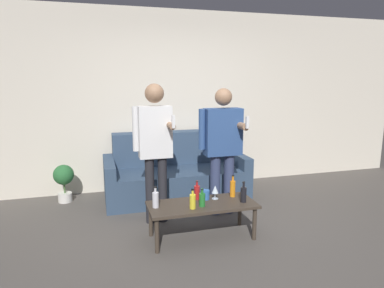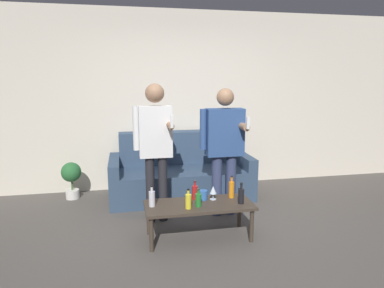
{
  "view_description": "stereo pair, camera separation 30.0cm",
  "coord_description": "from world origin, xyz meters",
  "px_view_note": "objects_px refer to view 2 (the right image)",
  "views": [
    {
      "loc": [
        -1.21,
        -3.07,
        1.7
      ],
      "look_at": [
        -0.16,
        0.66,
        0.95
      ],
      "focal_mm": 32.0,
      "sensor_mm": 36.0,
      "label": 1
    },
    {
      "loc": [
        -0.92,
        -3.14,
        1.7
      ],
      "look_at": [
        -0.16,
        0.66,
        0.95
      ],
      "focal_mm": 32.0,
      "sensor_mm": 36.0,
      "label": 2
    }
  ],
  "objects_px": {
    "coffee_table": "(199,208)",
    "person_standing_left": "(155,141)",
    "couch": "(180,174)",
    "bottle_orange": "(231,189)",
    "person_standing_right": "(224,143)"
  },
  "relations": [
    {
      "from": "coffee_table",
      "to": "couch",
      "type": "bearing_deg",
      "value": 88.91
    },
    {
      "from": "person_standing_left",
      "to": "couch",
      "type": "bearing_deg",
      "value": 63.71
    },
    {
      "from": "coffee_table",
      "to": "person_standing_left",
      "type": "distance_m",
      "value": 0.93
    },
    {
      "from": "coffee_table",
      "to": "person_standing_left",
      "type": "bearing_deg",
      "value": 126.12
    },
    {
      "from": "couch",
      "to": "person_standing_left",
      "type": "bearing_deg",
      "value": -116.29
    },
    {
      "from": "person_standing_left",
      "to": "bottle_orange",
      "type": "bearing_deg",
      "value": -28.3
    },
    {
      "from": "person_standing_right",
      "to": "bottle_orange",
      "type": "bearing_deg",
      "value": -95.69
    },
    {
      "from": "couch",
      "to": "coffee_table",
      "type": "distance_m",
      "value": 1.41
    },
    {
      "from": "coffee_table",
      "to": "bottle_orange",
      "type": "relative_size",
      "value": 4.6
    },
    {
      "from": "coffee_table",
      "to": "person_standing_right",
      "type": "bearing_deg",
      "value": 53.08
    },
    {
      "from": "coffee_table",
      "to": "person_standing_left",
      "type": "xyz_separation_m",
      "value": [
        -0.4,
        0.55,
        0.64
      ]
    },
    {
      "from": "bottle_orange",
      "to": "person_standing_left",
      "type": "bearing_deg",
      "value": 151.7
    },
    {
      "from": "coffee_table",
      "to": "person_standing_left",
      "type": "height_order",
      "value": "person_standing_left"
    },
    {
      "from": "bottle_orange",
      "to": "person_standing_left",
      "type": "distance_m",
      "value": 1.03
    },
    {
      "from": "bottle_orange",
      "to": "person_standing_right",
      "type": "xyz_separation_m",
      "value": [
        0.05,
        0.47,
        0.43
      ]
    }
  ]
}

